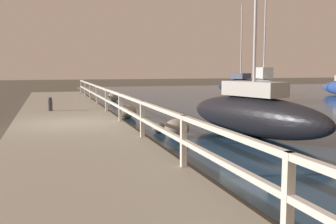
% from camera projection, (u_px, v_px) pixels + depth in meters
% --- Properties ---
extents(ground_plane, '(120.00, 120.00, 0.00)m').
position_uv_depth(ground_plane, '(69.00, 130.00, 12.83)').
color(ground_plane, '#4C473D').
extents(dock_walkway, '(3.59, 36.00, 0.23)m').
position_uv_depth(dock_walkway, '(69.00, 127.00, 12.82)').
color(dock_walkway, gray).
rests_on(dock_walkway, ground).
extents(railing, '(0.10, 32.50, 0.94)m').
position_uv_depth(railing, '(120.00, 102.00, 13.23)').
color(railing, silver).
rests_on(railing, dock_walkway).
extents(boulder_downstream, '(0.73, 0.66, 0.55)m').
position_uv_depth(boulder_downstream, '(177.00, 128.00, 11.42)').
color(boulder_downstream, gray).
rests_on(boulder_downstream, ground).
extents(boulder_far_strip, '(0.70, 0.63, 0.53)m').
position_uv_depth(boulder_far_strip, '(128.00, 111.00, 16.00)').
color(boulder_far_strip, gray).
rests_on(boulder_far_strip, ground).
extents(boulder_water_edge, '(0.71, 0.64, 0.54)m').
position_uv_depth(boulder_water_edge, '(114.00, 97.00, 23.95)').
color(boulder_water_edge, gray).
rests_on(boulder_water_edge, ground).
extents(boulder_upstream, '(0.43, 0.38, 0.32)m').
position_uv_depth(boulder_upstream, '(159.00, 128.00, 12.22)').
color(boulder_upstream, '#666056').
rests_on(boulder_upstream, ground).
extents(mooring_bollard, '(0.18, 0.18, 0.58)m').
position_uv_depth(mooring_bollard, '(50.00, 104.00, 16.54)').
color(mooring_bollard, '#333338').
rests_on(mooring_bollard, dock_walkway).
extents(sailboat_gray, '(1.92, 4.64, 8.08)m').
position_uv_depth(sailboat_gray, '(263.00, 87.00, 24.08)').
color(sailboat_gray, gray).
rests_on(sailboat_gray, water_surface).
extents(sailboat_black, '(2.44, 5.61, 5.33)m').
position_uv_depth(sailboat_black, '(253.00, 113.00, 11.60)').
color(sailboat_black, black).
rests_on(sailboat_black, water_surface).
extents(sailboat_navy, '(3.05, 4.39, 6.69)m').
position_uv_depth(sailboat_navy, '(241.00, 86.00, 29.41)').
color(sailboat_navy, '#192347').
rests_on(sailboat_navy, water_surface).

